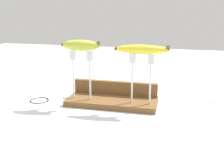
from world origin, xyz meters
name	(u,v)px	position (x,y,z in m)	size (l,w,h in m)	color
ground_plane	(112,104)	(0.00, 0.00, 0.00)	(3.00, 3.00, 0.00)	silver
wooden_board	(112,102)	(0.00, 0.00, 0.01)	(0.36, 0.14, 0.02)	brown
board_backstop	(115,88)	(0.00, 0.06, 0.05)	(0.35, 0.02, 0.06)	brown
fork_stand_left	(81,71)	(-0.12, -0.02, 0.14)	(0.09, 0.01, 0.19)	silver
fork_stand_right	(141,74)	(0.12, -0.02, 0.14)	(0.09, 0.01, 0.19)	silver
banana_raised_left	(81,45)	(-0.12, -0.02, 0.24)	(0.15, 0.04, 0.04)	#B2C138
banana_raised_right	(142,49)	(0.12, -0.02, 0.23)	(0.20, 0.04, 0.04)	yellow
fork_fallen_near	(212,98)	(0.40, 0.17, 0.00)	(0.03, 0.16, 0.01)	silver
wire_coil	(39,100)	(-0.30, -0.03, 0.00)	(0.08, 0.08, 0.01)	black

